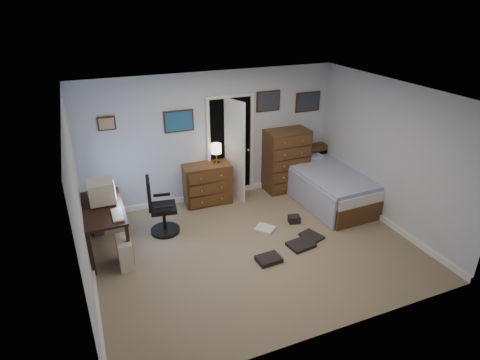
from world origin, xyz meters
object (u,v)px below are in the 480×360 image
object	(u,v)px
tall_dresser	(286,160)
computer_desk	(98,218)
low_dresser	(207,184)
office_chair	(160,212)
bed	(327,185)

from	to	relation	value
tall_dresser	computer_desk	bearing A→B (deg)	-167.66
computer_desk	low_dresser	world-z (taller)	low_dresser
office_chair	low_dresser	xyz separation A→B (m)	(1.08, 0.76, 0.00)
low_dresser	tall_dresser	size ratio (longest dim) A/B	0.70
computer_desk	tall_dresser	xyz separation A→B (m)	(3.78, 0.89, 0.06)
office_chair	low_dresser	bearing A→B (deg)	42.95
low_dresser	tall_dresser	bearing A→B (deg)	2.87
office_chair	tall_dresser	bearing A→B (deg)	22.75
office_chair	bed	xyz separation A→B (m)	(3.29, -0.06, -0.07)
computer_desk	low_dresser	xyz separation A→B (m)	(2.07, 0.91, -0.19)
office_chair	tall_dresser	size ratio (longest dim) A/B	0.80
low_dresser	bed	bearing A→B (deg)	-16.62
computer_desk	tall_dresser	distance (m)	3.88
computer_desk	bed	xyz separation A→B (m)	(4.28, 0.10, -0.26)
tall_dresser	bed	bearing A→B (deg)	-58.62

